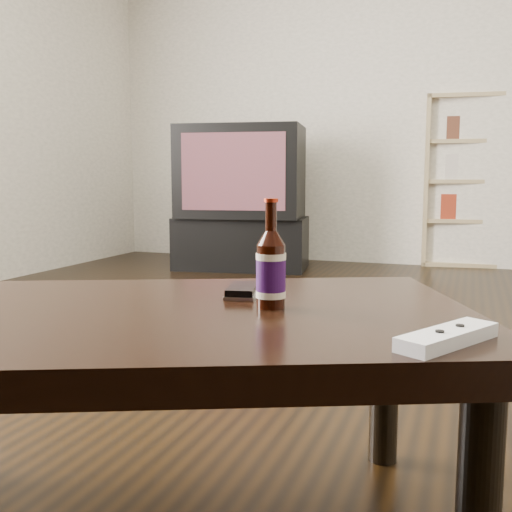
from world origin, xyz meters
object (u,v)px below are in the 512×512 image
(tv_stand, at_px, (241,243))
(tv, at_px, (241,172))
(coffee_table, at_px, (159,341))
(bookshelf, at_px, (469,178))
(phone, at_px, (243,291))
(beer_bottle, at_px, (271,270))
(remote, at_px, (448,337))

(tv_stand, xyz_separation_m, tv, (0.00, -0.00, 0.54))
(coffee_table, bearing_deg, tv_stand, 108.58)
(coffee_table, bearing_deg, tv, 108.58)
(tv_stand, height_order, bookshelf, bookshelf)
(tv, relative_size, phone, 7.58)
(coffee_table, bearing_deg, beer_bottle, 25.61)
(tv_stand, relative_size, coffee_table, 0.72)
(tv_stand, height_order, remote, remote)
(tv_stand, xyz_separation_m, coffee_table, (1.09, -3.24, 0.19))
(tv, distance_m, coffee_table, 3.44)
(tv_stand, distance_m, phone, 3.29)
(tv_stand, distance_m, remote, 3.68)
(beer_bottle, bearing_deg, coffee_table, -154.39)
(tv, distance_m, bookshelf, 1.80)
(bookshelf, relative_size, coffee_table, 0.97)
(bookshelf, relative_size, remote, 6.67)
(tv_stand, bearing_deg, phone, -77.82)
(bookshelf, bearing_deg, phone, -103.59)
(phone, relative_size, remote, 0.66)
(bookshelf, bearing_deg, coffee_table, -104.67)
(phone, distance_m, remote, 0.49)
(remote, bearing_deg, coffee_table, -156.51)
(phone, bearing_deg, beer_bottle, -57.68)
(tv, height_order, beer_bottle, tv)
(coffee_table, relative_size, remote, 6.85)
(tv_stand, relative_size, bookshelf, 0.74)
(tv, height_order, coffee_table, tv)
(tv_stand, height_order, coffee_table, coffee_table)
(bookshelf, xyz_separation_m, phone, (-0.42, -3.86, -0.23))
(coffee_table, bearing_deg, bookshelf, 82.76)
(tv_stand, relative_size, phone, 7.53)
(tv, height_order, phone, tv)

